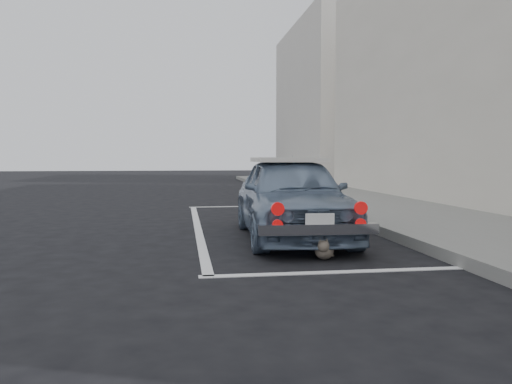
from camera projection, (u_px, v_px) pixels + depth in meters
ground at (287, 264)px, 5.60m from camera, size 80.00×80.00×0.00m
sidewalk at (455, 227)px, 8.03m from camera, size 2.80×40.00×0.15m
building_far at (327, 103)px, 25.98m from camera, size 3.50×10.00×8.00m
pline_rear at (344, 272)px, 5.18m from camera, size 3.00×0.12×0.01m
pline_front at (251, 206)px, 12.08m from camera, size 3.00×0.12×0.01m
pline_side at (198, 228)px, 8.43m from camera, size 0.12×7.00×0.01m
retro_coupe at (291, 196)px, 7.36m from camera, size 1.58×3.66×1.22m
cat at (324, 249)px, 5.82m from camera, size 0.33×0.48×0.27m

